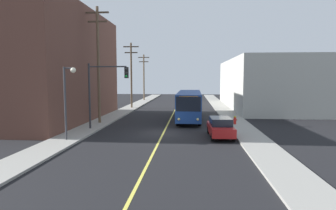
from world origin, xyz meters
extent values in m
plane|color=black|center=(0.00, 0.00, 0.00)|extent=(120.00, 120.00, 0.00)
cube|color=gray|center=(-7.25, 10.00, 0.07)|extent=(2.50, 90.00, 0.15)
cube|color=gray|center=(7.25, 10.00, 0.07)|extent=(2.50, 90.00, 0.15)
cube|color=#D8CC4C|center=(0.00, 15.00, 0.01)|extent=(0.16, 60.00, 0.01)
cube|color=brown|center=(-13.50, 6.55, 6.17)|extent=(10.00, 20.60, 12.35)
cube|color=black|center=(-8.54, 6.55, 1.60)|extent=(0.06, 14.42, 1.30)
cube|color=black|center=(-8.54, 6.55, 4.80)|extent=(0.06, 14.42, 1.30)
cube|color=black|center=(-8.54, 6.55, 8.00)|extent=(0.06, 14.42, 1.30)
cube|color=#B2B2A8|center=(14.50, 22.89, 3.87)|extent=(12.00, 26.76, 7.74)
cube|color=black|center=(8.54, 22.89, 1.60)|extent=(0.06, 18.73, 1.30)
cube|color=black|center=(8.54, 22.89, 4.80)|extent=(0.06, 18.73, 1.30)
cube|color=navy|center=(2.20, 8.35, 1.83)|extent=(2.65, 12.02, 2.75)
cube|color=black|center=(2.15, 2.37, 2.35)|extent=(2.35, 0.10, 1.40)
cube|color=black|center=(2.25, 14.33, 2.45)|extent=(2.30, 0.10, 1.10)
cube|color=black|center=(0.95, 8.36, 2.35)|extent=(0.14, 10.20, 1.10)
cube|color=black|center=(3.45, 8.34, 2.35)|extent=(0.14, 10.20, 1.10)
cube|color=orange|center=(2.15, 2.38, 2.95)|extent=(1.79, 0.07, 0.30)
sphere|color=#F9D872|center=(1.26, 2.34, 0.90)|extent=(0.24, 0.24, 0.24)
sphere|color=#F9D872|center=(3.04, 2.32, 0.90)|extent=(0.24, 0.24, 0.24)
cylinder|color=black|center=(1.04, 4.16, 0.50)|extent=(0.31, 1.00, 1.00)
cylinder|color=black|center=(3.29, 4.14, 0.50)|extent=(0.31, 1.00, 1.00)
cylinder|color=black|center=(1.10, 11.86, 0.50)|extent=(0.31, 1.00, 1.00)
cylinder|color=black|center=(3.35, 11.84, 0.50)|extent=(0.31, 1.00, 1.00)
cube|color=maroon|center=(4.81, -1.41, 0.67)|extent=(1.95, 4.46, 0.70)
cube|color=black|center=(4.81, -1.41, 1.32)|extent=(1.71, 2.52, 0.60)
cylinder|color=black|center=(4.06, -2.93, 0.32)|extent=(0.24, 0.65, 0.64)
cylinder|color=black|center=(5.66, -2.88, 0.32)|extent=(0.24, 0.65, 0.64)
cylinder|color=black|center=(3.95, 0.06, 0.32)|extent=(0.24, 0.65, 0.64)
cylinder|color=black|center=(5.55, 0.12, 0.32)|extent=(0.24, 0.65, 0.64)
cylinder|color=brown|center=(-7.17, 4.41, 6.10)|extent=(0.28, 0.28, 11.89)
cube|color=#4C3D2D|center=(-7.17, 4.41, 11.44)|extent=(2.40, 0.16, 0.16)
cube|color=#4C3D2D|center=(-7.17, 4.41, 10.54)|extent=(2.00, 0.16, 0.16)
cylinder|color=brown|center=(-6.95, 19.71, 5.20)|extent=(0.28, 0.28, 10.09)
cube|color=#4C3D2D|center=(-6.95, 19.71, 9.64)|extent=(2.40, 0.16, 0.16)
cube|color=#4C3D2D|center=(-6.95, 19.71, 8.74)|extent=(2.00, 0.16, 0.16)
cylinder|color=brown|center=(-7.59, 35.56, 4.93)|extent=(0.28, 0.28, 9.56)
cube|color=#4C3D2D|center=(-7.59, 35.56, 9.11)|extent=(2.40, 0.16, 0.16)
cube|color=#4C3D2D|center=(-7.59, 35.56, 8.21)|extent=(2.00, 0.16, 0.16)
cylinder|color=#2D2D33|center=(-6.95, 0.99, 3.15)|extent=(0.18, 0.18, 6.00)
cylinder|color=#2D2D33|center=(-5.20, 0.99, 5.85)|extent=(3.50, 0.12, 0.12)
cube|color=black|center=(-3.45, 0.99, 5.30)|extent=(0.32, 0.36, 1.00)
sphere|color=#2D2D2D|center=(-3.45, 0.80, 5.62)|extent=(0.22, 0.22, 0.22)
sphere|color=#2D2D2D|center=(-3.45, 0.80, 5.30)|extent=(0.22, 0.22, 0.22)
sphere|color=green|center=(-3.45, 0.80, 4.98)|extent=(0.22, 0.22, 0.22)
cylinder|color=#38383D|center=(-7.05, -3.94, 2.90)|extent=(0.16, 0.16, 5.50)
cylinder|color=#38383D|center=(-6.70, -3.94, 5.55)|extent=(0.70, 0.10, 0.10)
sphere|color=#EAE5C6|center=(-6.35, -3.94, 5.40)|extent=(0.40, 0.40, 0.40)
cylinder|color=red|center=(6.85, 4.46, 0.50)|extent=(0.26, 0.26, 0.70)
sphere|color=gold|center=(6.85, 4.46, 0.87)|extent=(0.24, 0.24, 0.24)
cylinder|color=red|center=(6.69, 4.46, 0.60)|extent=(0.12, 0.10, 0.10)
cylinder|color=red|center=(7.01, 4.46, 0.60)|extent=(0.12, 0.10, 0.10)
camera|label=1|loc=(2.40, -24.69, 4.83)|focal=30.62mm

